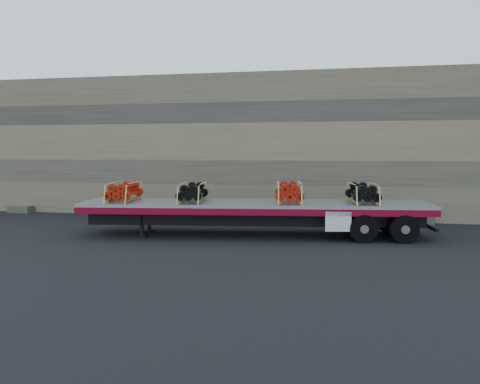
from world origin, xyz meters
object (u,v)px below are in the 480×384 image
(bundle_rear, at_px, (362,193))
(bundle_midfront, at_px, (193,193))
(bundle_midrear, at_px, (289,193))
(trailer, at_px, (254,219))
(bundle_front, at_px, (124,192))

(bundle_rear, bearing_deg, bundle_midfront, 180.00)
(bundle_midrear, xyz_separation_m, bundle_rear, (2.73, 0.36, -0.01))
(trailer, distance_m, bundle_front, 5.16)
(bundle_front, relative_size, bundle_midfront, 1.03)
(bundle_midfront, xyz_separation_m, bundle_rear, (6.40, 0.84, 0.01))
(trailer, distance_m, bundle_rear, 4.20)
(bundle_midrear, bearing_deg, bundle_rear, 0.00)
(bundle_front, bearing_deg, bundle_midrear, -0.00)
(trailer, relative_size, bundle_midfront, 6.89)
(trailer, bearing_deg, bundle_midfront, 180.00)
(trailer, xyz_separation_m, bundle_rear, (4.05, 0.53, 1.00))
(bundle_front, height_order, bundle_midfront, bundle_front)
(bundle_midrear, bearing_deg, bundle_front, 180.00)
(trailer, height_order, bundle_front, bundle_front)
(trailer, bearing_deg, bundle_midrear, -0.00)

